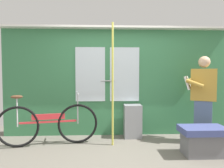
{
  "coord_description": "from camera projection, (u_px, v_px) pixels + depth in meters",
  "views": [
    {
      "loc": [
        -0.31,
        -3.13,
        1.3
      ],
      "look_at": [
        -0.14,
        0.53,
        1.1
      ],
      "focal_mm": 34.28,
      "sensor_mm": 36.0,
      "label": 1
    }
  ],
  "objects": [
    {
      "name": "train_door_wall",
      "position": [
        117.0,
        79.0,
        4.42
      ],
      "size": [
        4.63,
        0.28,
        2.21
      ],
      "color": "#387A4C",
      "rests_on": "ground_plane"
    },
    {
      "name": "passenger_reading_newspaper",
      "position": [
        203.0,
        97.0,
        3.95
      ],
      "size": [
        0.62,
        0.55,
        1.6
      ],
      "rotation": [
        0.0,
        0.0,
        2.64
      ],
      "color": "slate",
      "rests_on": "ground_plane"
    },
    {
      "name": "handrail_pole",
      "position": [
        113.0,
        84.0,
        3.77
      ],
      "size": [
        0.04,
        0.04,
        2.17
      ],
      "primitive_type": "cylinder",
      "color": "#C6C14C",
      "rests_on": "ground_plane"
    },
    {
      "name": "trash_bin_by_wall",
      "position": [
        133.0,
        121.0,
        4.27
      ],
      "size": [
        0.34,
        0.28,
        0.66
      ],
      "primitive_type": "cube",
      "color": "gray",
      "rests_on": "ground_plane"
    },
    {
      "name": "ground_plane",
      "position": [
        123.0,
        160.0,
        3.21
      ],
      "size": [
        5.63,
        4.17,
        0.04
      ],
      "primitive_type": "cube",
      "color": "#666056"
    },
    {
      "name": "bicycle_near_door",
      "position": [
        48.0,
        124.0,
        3.79
      ],
      "size": [
        1.73,
        0.49,
        0.93
      ],
      "rotation": [
        0.0,
        0.0,
        0.18
      ],
      "color": "black",
      "rests_on": "ground_plane"
    },
    {
      "name": "bench_seat_corner",
      "position": [
        203.0,
        140.0,
        3.34
      ],
      "size": [
        0.7,
        0.44,
        0.45
      ],
      "color": "#3D477F",
      "rests_on": "ground_plane"
    }
  ]
}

